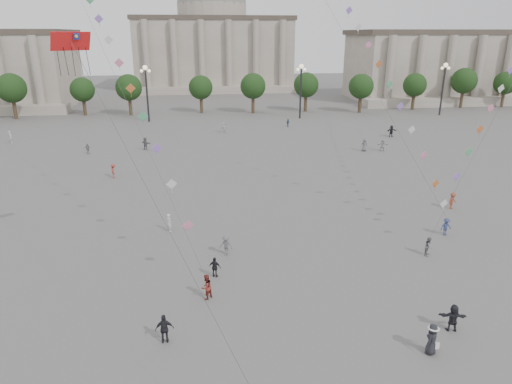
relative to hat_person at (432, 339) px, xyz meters
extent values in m
plane|color=#524F4D|center=(-6.42, 1.59, -0.91)|extent=(360.00, 360.00, 0.00)
cube|color=gray|center=(68.58, 96.59, 7.09)|extent=(80.00, 22.00, 16.00)
cube|color=#463C33|center=(68.58, 96.59, 15.69)|extent=(81.60, 22.44, 1.20)
cube|color=gray|center=(-6.42, 131.59, 9.09)|extent=(46.00, 30.00, 20.00)
cube|color=#463C33|center=(-6.42, 131.59, 19.69)|extent=(46.92, 30.60, 1.20)
cube|color=gray|center=(-6.42, 114.59, 0.09)|extent=(48.30, 4.00, 2.00)
cylinder|color=gray|center=(-6.42, 131.59, 21.59)|extent=(21.00, 21.00, 5.00)
sphere|color=gray|center=(-6.42, 131.59, 24.09)|extent=(21.00, 21.00, 21.00)
cylinder|color=#3C2F1E|center=(-48.42, 79.59, 0.85)|extent=(0.70, 0.70, 3.52)
sphere|color=black|center=(-48.42, 79.59, 4.53)|extent=(5.12, 5.12, 5.12)
cylinder|color=#3C2F1E|center=(-36.42, 79.59, 0.85)|extent=(0.70, 0.70, 3.52)
sphere|color=black|center=(-36.42, 79.59, 4.53)|extent=(5.12, 5.12, 5.12)
cylinder|color=#3C2F1E|center=(-24.42, 79.59, 0.85)|extent=(0.70, 0.70, 3.52)
sphere|color=black|center=(-24.42, 79.59, 4.53)|extent=(5.12, 5.12, 5.12)
cylinder|color=#3C2F1E|center=(-12.42, 79.59, 0.85)|extent=(0.70, 0.70, 3.52)
sphere|color=black|center=(-12.42, 79.59, 4.53)|extent=(5.12, 5.12, 5.12)
cylinder|color=#3C2F1E|center=(-0.42, 79.59, 0.85)|extent=(0.70, 0.70, 3.52)
sphere|color=black|center=(-0.42, 79.59, 4.53)|extent=(5.12, 5.12, 5.12)
cylinder|color=#3C2F1E|center=(11.58, 79.59, 0.85)|extent=(0.70, 0.70, 3.52)
sphere|color=black|center=(11.58, 79.59, 4.53)|extent=(5.12, 5.12, 5.12)
cylinder|color=#3C2F1E|center=(23.58, 79.59, 0.85)|extent=(0.70, 0.70, 3.52)
sphere|color=black|center=(23.58, 79.59, 4.53)|extent=(5.12, 5.12, 5.12)
cylinder|color=#3C2F1E|center=(35.58, 79.59, 0.85)|extent=(0.70, 0.70, 3.52)
sphere|color=black|center=(35.58, 79.59, 4.53)|extent=(5.12, 5.12, 5.12)
cylinder|color=#3C2F1E|center=(47.58, 79.59, 0.85)|extent=(0.70, 0.70, 3.52)
sphere|color=black|center=(47.58, 79.59, 4.53)|extent=(5.12, 5.12, 5.12)
cylinder|color=#3C2F1E|center=(59.58, 79.59, 0.85)|extent=(0.70, 0.70, 3.52)
sphere|color=black|center=(59.58, 79.59, 4.53)|extent=(5.12, 5.12, 5.12)
cylinder|color=#262628|center=(-21.42, 71.59, 4.09)|extent=(0.36, 0.36, 10.00)
sphere|color=#FFE5B2|center=(-21.42, 71.59, 9.29)|extent=(0.90, 0.90, 0.90)
sphere|color=#FFE5B2|center=(-22.12, 71.59, 8.69)|extent=(0.60, 0.60, 0.60)
sphere|color=#FFE5B2|center=(-20.72, 71.59, 8.69)|extent=(0.60, 0.60, 0.60)
cylinder|color=#262628|center=(8.58, 71.59, 4.09)|extent=(0.36, 0.36, 10.00)
sphere|color=#FFE5B2|center=(8.58, 71.59, 9.29)|extent=(0.90, 0.90, 0.90)
sphere|color=#FFE5B2|center=(7.88, 71.59, 8.69)|extent=(0.60, 0.60, 0.60)
sphere|color=#FFE5B2|center=(9.28, 71.59, 8.69)|extent=(0.60, 0.60, 0.60)
cylinder|color=#262628|center=(38.58, 71.59, 4.09)|extent=(0.36, 0.36, 10.00)
sphere|color=#FFE5B2|center=(38.58, 71.59, 9.29)|extent=(0.90, 0.90, 0.90)
sphere|color=#FFE5B2|center=(37.88, 71.59, 8.69)|extent=(0.60, 0.60, 0.60)
sphere|color=#FFE5B2|center=(39.28, 71.59, 8.69)|extent=(0.60, 0.60, 0.60)
imported|color=#36527A|center=(4.42, 62.91, -0.17)|extent=(0.90, 0.85, 1.49)
imported|color=#222228|center=(2.16, 1.73, -0.08)|extent=(1.62, 0.85, 1.67)
imported|color=silver|center=(-7.57, 59.15, -0.01)|extent=(1.30, 1.71, 1.80)
imported|color=#5C5B60|center=(-10.09, 12.79, -0.09)|extent=(1.22, 0.99, 1.65)
imported|color=#BAB9B5|center=(14.64, 43.21, -0.02)|extent=(1.72, 0.84, 1.78)
imported|color=brown|center=(12.37, 19.94, -0.08)|extent=(1.24, 1.08, 1.66)
imported|color=black|center=(19.81, 52.33, 0.06)|extent=(1.87, 0.86, 1.94)
imported|color=beige|center=(-41.18, 55.64, 0.01)|extent=(0.58, 0.76, 1.85)
imported|color=slate|center=(-19.72, 48.24, 0.02)|extent=(1.64, 1.58, 1.86)
imported|color=silver|center=(-14.66, 17.93, -0.11)|extent=(0.62, 0.70, 1.60)
imported|color=slate|center=(-27.63, 46.75, -0.16)|extent=(0.95, 0.59, 1.51)
imported|color=#983529|center=(-22.04, 34.57, -0.07)|extent=(0.88, 1.21, 1.68)
imported|color=#5A5A5E|center=(11.96, 43.44, 0.00)|extent=(0.92, 0.63, 1.83)
imported|color=black|center=(-11.07, 9.55, -0.16)|extent=(0.95, 0.68, 1.50)
imported|color=black|center=(-14.09, 2.69, -0.05)|extent=(1.04, 0.49, 1.73)
imported|color=maroon|center=(-11.73, 6.85, -0.07)|extent=(1.04, 1.03, 1.69)
imported|color=navy|center=(8.57, 14.19, -0.15)|extent=(1.05, 0.68, 1.53)
imported|color=slate|center=(5.34, 10.86, -0.17)|extent=(0.90, 0.92, 1.49)
imported|color=black|center=(0.00, 0.00, -0.03)|extent=(1.01, 0.99, 1.76)
cone|color=white|center=(0.00, 0.00, 0.71)|extent=(0.52, 0.52, 0.14)
cylinder|color=white|center=(0.00, 0.00, 0.65)|extent=(0.60, 0.60, 0.02)
cube|color=white|center=(0.25, -0.15, -0.36)|extent=(0.22, 0.10, 0.35)
cube|color=red|center=(-18.71, 9.06, 14.84)|extent=(2.12, 1.65, 1.02)
cube|color=#18882E|center=(-19.06, 9.02, 15.09)|extent=(0.40, 0.35, 0.34)
cube|color=navy|center=(-18.36, 9.02, 15.09)|extent=(0.40, 0.35, 0.34)
sphere|color=gold|center=(-19.06, 8.98, 15.09)|extent=(0.20, 0.20, 0.20)
sphere|color=gold|center=(-18.36, 8.98, 15.09)|extent=(0.20, 0.20, 0.20)
cylinder|color=#3F3F3F|center=(-13.69, 0.34, 7.76)|extent=(0.02, 0.02, 24.61)
cube|color=pink|center=(-12.77, 9.09, 3.30)|extent=(0.76, 0.25, 0.76)
cube|color=silver|center=(-13.81, 11.34, 5.48)|extent=(0.76, 0.25, 0.76)
cube|color=#9164C9|center=(-14.85, 13.59, 7.49)|extent=(0.76, 0.25, 0.76)
cube|color=#4AA06A|center=(-15.89, 15.83, 9.40)|extent=(0.76, 0.25, 0.76)
cube|color=#BC602C|center=(-16.93, 18.08, 11.24)|extent=(0.76, 0.25, 0.76)
cube|color=pink|center=(-17.96, 20.32, 13.03)|extent=(0.76, 0.25, 0.76)
cube|color=silver|center=(-19.00, 22.57, 14.77)|extent=(0.76, 0.25, 0.76)
cube|color=#9164C9|center=(-20.04, 24.81, 16.48)|extent=(0.76, 0.25, 0.76)
cube|color=#4AA06A|center=(-21.08, 27.06, 18.15)|extent=(0.76, 0.25, 0.76)
cube|color=#BC602C|center=(8.02, 15.79, 3.20)|extent=(0.76, 0.25, 0.76)
cube|color=pink|center=(7.46, 17.39, 5.29)|extent=(0.76, 0.25, 0.76)
cube|color=silver|center=(6.91, 18.99, 7.23)|extent=(0.76, 0.25, 0.76)
cube|color=#9164C9|center=(6.36, 20.59, 9.07)|extent=(0.76, 0.25, 0.76)
cube|color=#4AA06A|center=(5.81, 22.19, 10.84)|extent=(0.76, 0.25, 0.76)
cube|color=#BC602C|center=(5.26, 23.79, 12.55)|extent=(0.76, 0.25, 0.76)
cube|color=pink|center=(4.71, 25.39, 14.23)|extent=(0.76, 0.25, 0.76)
cube|color=silver|center=(4.16, 26.99, 15.87)|extent=(0.76, 0.25, 0.76)
cube|color=#9164C9|center=(3.60, 28.59, 17.48)|extent=(0.76, 0.25, 0.76)
cube|color=silver|center=(6.80, 12.05, 2.81)|extent=(0.76, 0.25, 0.76)
cube|color=#9164C9|center=(8.26, 13.25, 4.60)|extent=(0.76, 0.25, 0.76)
cube|color=#4AA06A|center=(9.71, 14.44, 6.25)|extent=(0.76, 0.25, 0.76)
cube|color=#BC602C|center=(11.17, 15.63, 7.82)|extent=(0.76, 0.25, 0.76)
cube|color=pink|center=(12.63, 16.83, 9.33)|extent=(0.76, 0.25, 0.76)
cube|color=silver|center=(14.09, 18.02, 10.80)|extent=(0.76, 0.25, 0.76)
cube|color=#9164C9|center=(15.55, 19.22, 12.23)|extent=(0.76, 0.25, 0.76)
camera|label=1|loc=(-11.76, -18.88, 15.20)|focal=32.00mm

